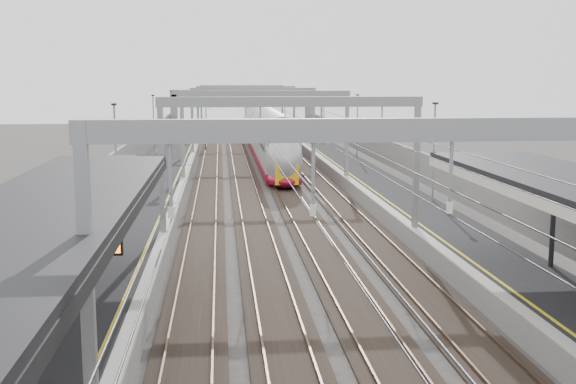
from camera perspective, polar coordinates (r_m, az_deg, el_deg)
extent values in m
cube|color=black|center=(58.76, -9.77, 0.99)|extent=(4.00, 120.00, 1.00)
cube|color=black|center=(59.69, 5.73, 1.20)|extent=(4.00, 120.00, 1.00)
cube|color=black|center=(58.65, -6.35, 0.60)|extent=(2.40, 140.00, 0.08)
cube|color=brown|center=(58.66, -7.05, 0.68)|extent=(0.07, 140.00, 0.14)
cube|color=brown|center=(58.63, -5.65, 0.70)|extent=(0.07, 140.00, 0.14)
cube|color=black|center=(58.68, -3.42, 0.64)|extent=(2.40, 140.00, 0.08)
cube|color=brown|center=(58.65, -4.12, 0.72)|extent=(0.07, 140.00, 0.14)
cube|color=brown|center=(58.69, -2.72, 0.74)|extent=(0.07, 140.00, 0.14)
cube|color=black|center=(58.85, -0.50, 0.68)|extent=(2.40, 140.00, 0.08)
cube|color=brown|center=(58.79, -1.20, 0.76)|extent=(0.07, 140.00, 0.14)
cube|color=brown|center=(58.91, 0.20, 0.78)|extent=(0.07, 140.00, 0.14)
cube|color=black|center=(59.18, 2.40, 0.72)|extent=(2.40, 140.00, 0.08)
cube|color=brown|center=(59.08, 1.71, 0.80)|extent=(0.07, 140.00, 0.14)
cube|color=brown|center=(59.27, 3.09, 0.81)|extent=(0.07, 140.00, 0.14)
cube|color=gray|center=(15.85, -15.63, -6.48)|extent=(0.28, 0.28, 6.60)
cube|color=gray|center=(15.47, 7.56, 4.87)|extent=(13.00, 0.25, 0.50)
cube|color=gray|center=(35.40, -9.96, 2.06)|extent=(0.28, 0.28, 6.60)
cube|color=gray|center=(36.61, 10.11, 2.28)|extent=(0.28, 0.28, 6.60)
cube|color=gray|center=(35.23, 0.25, 7.14)|extent=(13.00, 0.25, 0.50)
cube|color=gray|center=(55.27, -8.34, 4.50)|extent=(0.28, 0.28, 6.60)
cube|color=gray|center=(56.05, 4.67, 4.62)|extent=(0.28, 0.28, 6.60)
cube|color=gray|center=(55.16, -1.81, 7.75)|extent=(13.00, 0.25, 0.50)
cube|color=gray|center=(75.21, -7.58, 5.65)|extent=(0.28, 0.28, 6.60)
cube|color=gray|center=(75.79, 2.03, 5.74)|extent=(0.28, 0.28, 6.60)
cube|color=gray|center=(75.13, -2.77, 8.04)|extent=(13.00, 0.25, 0.50)
cube|color=gray|center=(95.18, -7.13, 6.31)|extent=(0.28, 0.28, 6.60)
cube|color=gray|center=(95.63, 0.48, 6.39)|extent=(0.28, 0.28, 6.60)
cube|color=gray|center=(95.11, -3.33, 8.20)|extent=(13.00, 0.25, 0.50)
cube|color=gray|center=(113.16, -6.87, 6.71)|extent=(0.28, 0.28, 6.60)
cube|color=gray|center=(113.54, -0.45, 6.78)|extent=(0.28, 0.28, 6.60)
cube|color=gray|center=(113.10, -3.67, 8.30)|extent=(13.00, 0.25, 0.50)
cylinder|color=#262628|center=(63.12, -6.36, 6.16)|extent=(0.03, 140.00, 0.03)
cylinder|color=#262628|center=(63.14, -3.62, 6.20)|extent=(0.03, 140.00, 0.03)
cylinder|color=#262628|center=(63.31, -0.89, 6.22)|extent=(0.03, 140.00, 0.03)
cylinder|color=#262628|center=(63.61, 1.82, 6.23)|extent=(0.03, 140.00, 0.03)
cube|color=black|center=(17.00, -20.81, -2.87)|extent=(4.40, 30.00, 0.24)
cylinder|color=black|center=(28.28, -18.05, -2.61)|extent=(0.20, 0.20, 4.00)
cube|color=black|center=(17.76, -15.49, -4.01)|extent=(1.60, 0.15, 0.55)
cube|color=#E55904|center=(17.68, -15.53, -4.07)|extent=(1.50, 0.02, 0.42)
cylinder|color=black|center=(30.56, 20.23, -1.89)|extent=(0.20, 0.20, 4.00)
cube|color=slate|center=(113.12, -3.66, 7.72)|extent=(22.00, 2.20, 1.40)
cube|color=slate|center=(113.39, -8.99, 6.06)|extent=(1.00, 2.20, 6.20)
cube|color=slate|center=(114.03, 1.66, 6.18)|extent=(1.00, 2.20, 6.20)
cube|color=slate|center=(58.95, -12.90, 2.00)|extent=(0.30, 120.00, 3.20)
cube|color=slate|center=(60.25, 8.74, 2.26)|extent=(0.30, 120.00, 3.20)
cube|color=maroon|center=(68.70, -1.21, 2.34)|extent=(2.83, 24.12, 0.84)
cube|color=#939398|center=(68.50, -1.22, 4.00)|extent=(2.83, 24.12, 3.15)
cube|color=black|center=(60.39, -0.63, 1.13)|extent=(2.10, 2.52, 0.52)
cube|color=maroon|center=(93.07, -2.32, 4.05)|extent=(2.83, 24.12, 0.84)
cube|color=#939398|center=(92.92, -2.32, 5.27)|extent=(2.83, 24.12, 3.15)
cube|color=black|center=(84.70, -2.01, 3.35)|extent=(2.10, 2.52, 0.52)
ellipsoid|color=#939398|center=(56.36, -0.31, 2.63)|extent=(2.83, 5.45, 4.40)
cube|color=#E8AB0C|center=(54.24, -0.10, 1.38)|extent=(1.78, 0.12, 1.57)
cube|color=black|center=(54.53, -0.14, 3.09)|extent=(1.68, 0.60, 0.98)
cylinder|color=black|center=(86.83, -6.53, 4.23)|extent=(0.12, 0.12, 3.00)
cube|color=black|center=(86.72, -6.55, 5.29)|extent=(0.32, 0.22, 0.75)
sphere|color=#0CE526|center=(86.58, -6.56, 5.38)|extent=(0.16, 0.16, 0.16)
cylinder|color=black|center=(81.84, -0.70, 4.01)|extent=(0.12, 0.12, 3.00)
cube|color=black|center=(81.72, -0.70, 5.13)|extent=(0.32, 0.22, 0.75)
sphere|color=#0CE526|center=(81.59, -0.70, 5.23)|extent=(0.16, 0.16, 0.16)
cylinder|color=black|center=(82.80, 0.78, 4.07)|extent=(0.12, 0.12, 3.00)
cube|color=black|center=(82.68, 0.78, 5.17)|extent=(0.32, 0.22, 0.75)
sphere|color=red|center=(82.54, 0.79, 5.27)|extent=(0.16, 0.16, 0.16)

